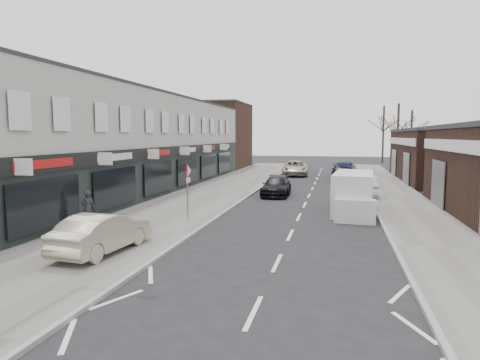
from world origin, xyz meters
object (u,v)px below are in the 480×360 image
Objects in this scene: sedan_on_pavement at (103,233)px; parked_car_right_b at (341,172)px; parked_car_left_c at (295,168)px; parked_car_right_c at (345,169)px; parked_car_left_b at (276,186)px; warning_sign at (188,175)px; pedestrian at (88,209)px; parked_car_right_a at (362,186)px; white_van at (353,194)px; parked_car_left_a at (279,184)px.

parked_car_right_b is (8.16, 28.31, -0.07)m from sedan_on_pavement.
parked_car_left_c is 1.01× the size of parked_car_right_c.
parked_car_right_b is at bearing 68.91° from parked_car_left_b.
warning_sign is at bearing -91.67° from sedan_on_pavement.
pedestrian is 0.37× the size of parked_car_right_a.
parked_car_left_b is (2.96, 9.54, -1.56)m from warning_sign.
pedestrian is 0.30× the size of parked_car_right_c.
parked_car_left_b is 15.11m from parked_car_right_c.
white_van is 13.38m from sedan_on_pavement.
parked_car_left_b is (6.56, 12.42, -0.28)m from pedestrian.
parked_car_right_b is at bearing -88.19° from parked_car_right_a.
sedan_on_pavement is 19.30m from parked_car_right_a.
warning_sign reaches higher than parked_car_right_a.
parked_car_left_b is at bearing 75.36° from parked_car_right_c.
parked_car_right_a is 1.02× the size of parked_car_right_b.
pedestrian is 0.29× the size of parked_car_left_c.
parked_car_left_b is 5.76m from parked_car_right_a.
pedestrian is 0.36× the size of parked_car_left_b.
parked_car_right_b reaches higher than parked_car_right_a.
parked_car_left_a is (2.96, 10.87, -1.52)m from warning_sign.
parked_car_left_b is 15.24m from parked_car_left_c.
pedestrian is 27.07m from parked_car_right_b.
parked_car_right_a is at bearing 87.71° from white_van.
warning_sign reaches higher than parked_car_right_b.
warning_sign reaches higher than parked_car_left_c.
parked_car_right_c is at bearing 64.84° from parked_car_left_a.
parked_car_right_c is at bearing -98.49° from parked_car_right_b.
parked_car_left_a reaches higher than parked_car_left_b.
parked_car_left_c is 5.04m from parked_car_right_c.
parked_car_right_c is (-0.91, 13.50, 0.07)m from parked_car_right_a.
parked_car_left_c is 5.43m from parked_car_right_b.
parked_car_right_b is (10.96, 24.75, -0.20)m from pedestrian.
parked_car_right_a is (5.88, -14.40, -0.04)m from parked_car_left_c.
sedan_on_pavement reaches higher than parked_car_left_a.
white_van is 18.13m from parked_car_right_b.
parked_car_left_c is (-5.08, 21.03, -0.26)m from white_van.
parked_car_left_a is at bearing 88.56° from parked_car_left_b.
warning_sign is at bearing -108.67° from parked_car_left_b.
parked_car_left_b is at bearing -97.83° from sedan_on_pavement.
parked_car_right_a is at bearing -154.38° from pedestrian.
warning_sign is 25.14m from parked_car_right_c.
white_van is 1.31× the size of parked_car_right_a.
parked_car_left_b is 0.82× the size of parked_car_right_c.
parked_car_right_a is (0.80, 6.63, -0.30)m from white_van.
parked_car_right_a is at bearing 97.70° from parked_car_right_c.
parked_car_right_c reaches higher than parked_car_right_a.
parked_car_left_c is at bearing 85.77° from parked_car_left_a.
parked_car_right_c is at bearing -90.77° from parked_car_right_a.
parked_car_left_b is at bearing 3.72° from parked_car_right_a.
sedan_on_pavement reaches higher than parked_car_left_b.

